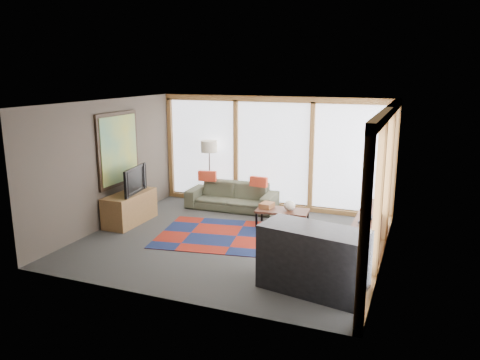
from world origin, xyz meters
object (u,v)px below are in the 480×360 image
at_px(floor_lamp, 210,173).
at_px(bar_counter, 313,259).
at_px(bookshelf, 368,232).
at_px(coffee_table, 282,218).
at_px(television, 131,180).
at_px(sofa, 232,196).
at_px(tv_console, 130,208).

height_order(floor_lamp, bar_counter, floor_lamp).
distance_m(floor_lamp, bookshelf, 4.23).
relative_size(coffee_table, television, 1.09).
height_order(coffee_table, television, television).
xyz_separation_m(sofa, bookshelf, (3.25, -1.35, -0.00)).
distance_m(bookshelf, television, 4.87).
bearing_deg(tv_console, floor_lamp, 64.09).
distance_m(floor_lamp, television, 2.12).
height_order(sofa, tv_console, tv_console).
xyz_separation_m(television, bar_counter, (4.27, -1.69, -0.45)).
bearing_deg(tv_console, coffee_table, 17.40).
bearing_deg(bar_counter, television, 169.13).
bearing_deg(bookshelf, television, -175.61).
height_order(tv_console, bar_counter, bar_counter).
bearing_deg(tv_console, bookshelf, 4.71).
bearing_deg(bar_counter, bookshelf, 85.91).
relative_size(floor_lamp, tv_console, 1.19).
xyz_separation_m(coffee_table, television, (-3.02, -0.93, 0.75)).
relative_size(television, bar_counter, 0.65).
distance_m(sofa, bar_counter, 4.36).
bearing_deg(sofa, tv_console, -134.39).
bearing_deg(bar_counter, floor_lamp, 143.78).
height_order(sofa, coffee_table, sofa).
bearing_deg(sofa, floor_lamp, 161.60).
bearing_deg(television, tv_console, 113.65).
xyz_separation_m(tv_console, television, (0.05, 0.03, 0.61)).
xyz_separation_m(sofa, television, (-1.56, -1.72, 0.63)).
bearing_deg(television, coffee_table, -81.95).
distance_m(coffee_table, television, 3.25).
relative_size(sofa, bar_counter, 1.37).
bearing_deg(floor_lamp, sofa, -16.58).
distance_m(tv_console, bar_counter, 4.63).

